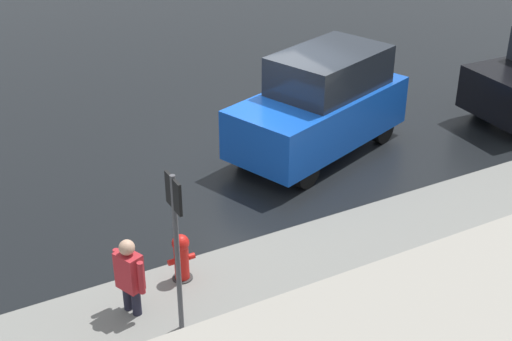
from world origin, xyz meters
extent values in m
plane|color=black|center=(0.00, 0.00, 0.00)|extent=(60.00, 60.00, 0.00)
cube|color=slate|center=(0.00, 4.20, 0.02)|extent=(24.00, 3.20, 0.04)
cube|color=blue|center=(-0.85, 0.35, 0.79)|extent=(4.24, 2.92, 0.99)
cube|color=#1E232B|center=(-1.14, 0.25, 1.67)|extent=(2.71, 2.20, 0.77)
cylinder|color=black|center=(0.12, 1.46, 0.30)|extent=(0.64, 0.41, 0.60)
cylinder|color=black|center=(0.60, 0.12, 0.30)|extent=(0.64, 0.41, 0.60)
cylinder|color=black|center=(-2.30, 0.59, 0.30)|extent=(0.64, 0.41, 0.60)
cylinder|color=black|center=(-1.82, -0.75, 0.30)|extent=(0.64, 0.41, 0.60)
cylinder|color=black|center=(-5.25, 0.53, 0.30)|extent=(0.61, 0.24, 0.60)
cylinder|color=red|center=(3.28, 3.04, 0.31)|extent=(0.22, 0.22, 0.62)
sphere|color=red|center=(3.28, 3.04, 0.67)|extent=(0.26, 0.26, 0.26)
cylinder|color=red|center=(3.12, 3.04, 0.38)|extent=(0.10, 0.09, 0.09)
cylinder|color=red|center=(3.44, 3.04, 0.38)|extent=(0.10, 0.09, 0.09)
cylinder|color=#2D2D2D|center=(3.28, 3.04, 0.03)|extent=(0.31, 0.31, 0.06)
cube|color=#B2262D|center=(4.19, 3.41, 0.73)|extent=(0.36, 0.42, 0.55)
sphere|color=tan|center=(4.19, 3.41, 1.11)|extent=(0.22, 0.22, 0.22)
cylinder|color=#1E1E2D|center=(4.23, 3.32, 0.23)|extent=(0.13, 0.13, 0.45)
cylinder|color=#1E1E2D|center=(4.16, 3.49, 0.23)|extent=(0.13, 0.13, 0.45)
cylinder|color=#B2262D|center=(4.28, 3.18, 0.73)|extent=(0.09, 0.09, 0.50)
cylinder|color=#B2262D|center=(4.10, 3.63, 0.73)|extent=(0.09, 0.09, 0.50)
cylinder|color=#B7BABF|center=(-0.02, 6.16, 0.53)|extent=(0.04, 0.04, 1.05)
cylinder|color=#4C4C51|center=(3.73, 4.06, 1.20)|extent=(0.07, 0.07, 2.40)
cube|color=black|center=(3.73, 4.06, 2.15)|extent=(0.04, 0.44, 0.44)
camera|label=1|loc=(6.47, 11.18, 6.48)|focal=50.00mm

